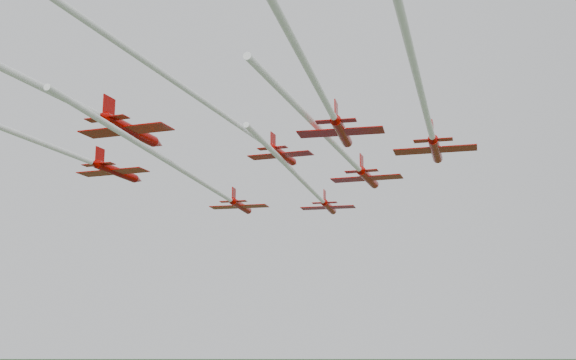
# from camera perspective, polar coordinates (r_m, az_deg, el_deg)

# --- Properties ---
(jet_lead) EXTENTS (12.62, 53.95, 2.65)m
(jet_lead) POSITION_cam_1_polar(r_m,az_deg,el_deg) (106.20, 2.06, -0.97)
(jet_lead) COLOR #9D0300
(jet_row2_left) EXTENTS (12.60, 57.64, 2.51)m
(jet_row2_left) POSITION_cam_1_polar(r_m,az_deg,el_deg) (90.98, -6.37, -0.46)
(jet_row2_left) COLOR #9D0300
(jet_row2_right) EXTENTS (16.03, 50.30, 2.82)m
(jet_row2_right) POSITION_cam_1_polar(r_m,az_deg,el_deg) (86.32, 4.84, 1.68)
(jet_row2_right) COLOR #9D0300
(jet_row3_left) EXTENTS (19.67, 59.69, 2.82)m
(jet_row3_left) POSITION_cam_1_polar(r_m,az_deg,el_deg) (84.87, -18.86, 2.79)
(jet_row3_left) COLOR #9D0300
(jet_row3_mid) EXTENTS (18.39, 56.04, 2.35)m
(jet_row3_mid) POSITION_cam_1_polar(r_m,az_deg,el_deg) (73.90, -4.49, 4.73)
(jet_row3_mid) COLOR #9D0300
(jet_row3_right) EXTENTS (14.78, 56.93, 2.68)m
(jet_row3_right) POSITION_cam_1_polar(r_m,az_deg,el_deg) (67.46, 10.84, 5.30)
(jet_row3_right) COLOR #9D0300
(jet_row4_left) EXTENTS (20.38, 60.34, 2.95)m
(jet_row4_left) POSITION_cam_1_polar(r_m,az_deg,el_deg) (65.25, -19.31, 7.19)
(jet_row4_left) COLOR #9D0300
(jet_row4_right) EXTENTS (12.85, 59.71, 2.55)m
(jet_row4_right) POSITION_cam_1_polar(r_m,az_deg,el_deg) (57.41, 2.03, 7.99)
(jet_row4_right) COLOR #9D0300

